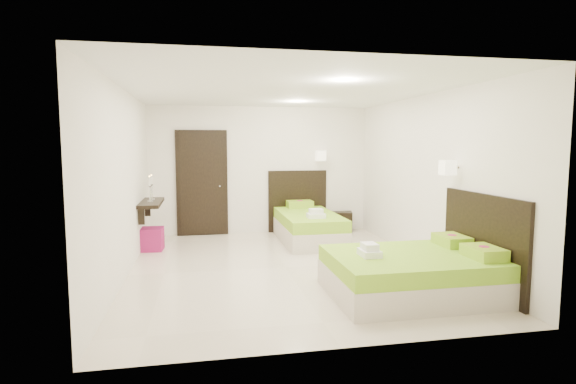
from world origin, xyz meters
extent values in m
plane|color=beige|center=(0.00, 0.00, 0.00)|extent=(5.50, 5.50, 0.00)
cube|color=beige|center=(0.77, 1.72, 0.17)|extent=(1.03, 2.06, 0.33)
cube|color=#74B21C|center=(0.77, 1.72, 0.43)|extent=(1.02, 2.04, 0.21)
cube|color=black|center=(0.77, 2.72, 0.64)|extent=(1.24, 0.05, 1.29)
cube|color=#8EBA22|center=(0.77, 2.49, 0.61)|extent=(0.52, 0.35, 0.14)
cylinder|color=#CB2F65|center=(0.77, 2.49, 0.68)|extent=(0.12, 0.12, 0.00)
cube|color=white|center=(0.77, 1.15, 0.58)|extent=(0.31, 0.23, 0.08)
cube|color=white|center=(0.77, 1.15, 0.66)|extent=(0.23, 0.17, 0.08)
cube|color=beige|center=(1.23, 2.57, 1.60)|extent=(0.19, 0.19, 0.21)
cylinder|color=#2D2116|center=(1.23, 2.65, 1.60)|extent=(0.03, 0.16, 0.03)
cube|color=beige|center=(1.27, -1.52, 0.16)|extent=(1.96, 1.47, 0.31)
cube|color=#74B21C|center=(1.27, -1.52, 0.41)|extent=(1.94, 1.45, 0.20)
cube|color=black|center=(2.22, -1.52, 0.61)|extent=(0.05, 1.66, 1.22)
cube|color=#8EBA22|center=(2.01, -1.86, 0.58)|extent=(0.33, 0.49, 0.14)
cylinder|color=#CB2F65|center=(2.01, -1.86, 0.65)|extent=(0.12, 0.12, 0.00)
cube|color=#8EBA22|center=(2.01, -1.18, 0.58)|extent=(0.33, 0.49, 0.14)
cylinder|color=#CB2F65|center=(2.01, -1.18, 0.65)|extent=(0.12, 0.12, 0.00)
cube|color=white|center=(0.73, -1.52, 0.55)|extent=(0.22, 0.29, 0.08)
cube|color=white|center=(0.73, -1.52, 0.63)|extent=(0.16, 0.22, 0.08)
cube|color=beige|center=(2.07, -0.90, 1.52)|extent=(0.18, 0.18, 0.20)
cylinder|color=#2D2116|center=(2.15, -0.90, 1.52)|extent=(0.16, 0.03, 0.03)
cube|color=black|center=(1.70, 2.64, 0.20)|extent=(0.54, 0.51, 0.41)
cube|color=#89124D|center=(-2.08, 1.52, 0.20)|extent=(0.41, 0.41, 0.39)
cube|color=black|center=(-1.20, 2.71, 1.05)|extent=(1.02, 0.06, 2.14)
cube|color=black|center=(-1.20, 2.67, 1.05)|extent=(0.88, 0.04, 2.06)
cylinder|color=silver|center=(-0.85, 2.64, 1.00)|extent=(0.03, 0.10, 0.03)
cube|color=black|center=(-2.08, 1.60, 0.82)|extent=(0.35, 1.20, 0.06)
cube|color=black|center=(-2.19, 1.15, 0.67)|extent=(0.10, 0.04, 0.30)
cube|color=black|center=(-2.19, 2.05, 0.67)|extent=(0.10, 0.04, 0.30)
cylinder|color=silver|center=(-2.08, 1.45, 0.86)|extent=(0.10, 0.10, 0.02)
cylinder|color=silver|center=(-2.08, 1.45, 0.98)|extent=(0.02, 0.02, 0.22)
cone|color=silver|center=(-2.08, 1.45, 1.11)|extent=(0.07, 0.07, 0.04)
cylinder|color=white|center=(-2.08, 1.45, 1.20)|extent=(0.02, 0.02, 0.15)
sphere|color=#FFB23F|center=(-2.08, 1.45, 1.29)|extent=(0.02, 0.02, 0.02)
cylinder|color=silver|center=(-2.08, 1.75, 0.86)|extent=(0.10, 0.10, 0.02)
cylinder|color=silver|center=(-2.08, 1.75, 0.98)|extent=(0.02, 0.02, 0.22)
cone|color=silver|center=(-2.08, 1.75, 1.11)|extent=(0.07, 0.07, 0.04)
cylinder|color=white|center=(-2.08, 1.75, 1.20)|extent=(0.02, 0.02, 0.15)
sphere|color=#FFB23F|center=(-2.08, 1.75, 1.29)|extent=(0.02, 0.02, 0.02)
camera|label=1|loc=(-1.20, -6.45, 1.82)|focal=28.00mm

